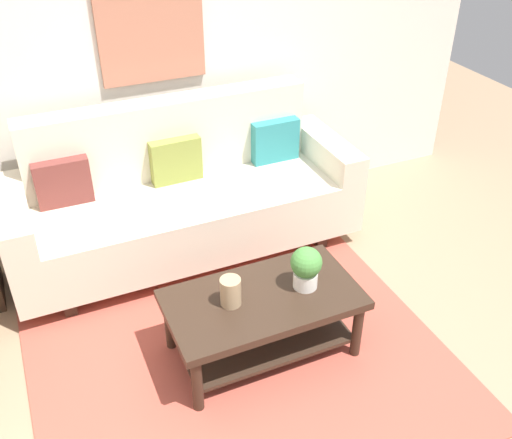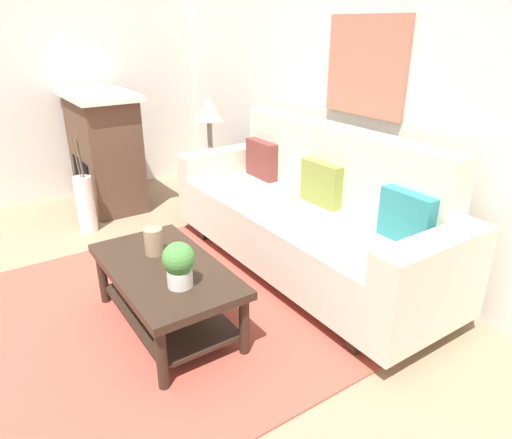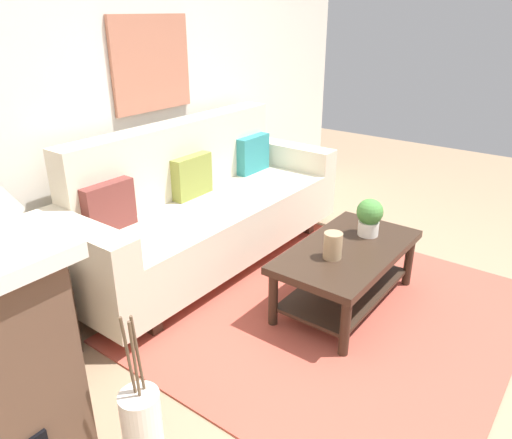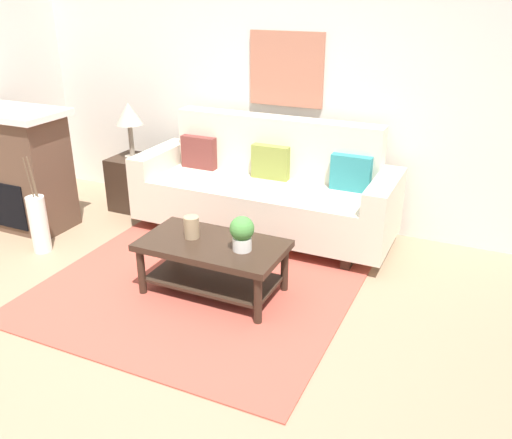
% 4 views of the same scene
% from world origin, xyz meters
% --- Properties ---
extents(ground_plane, '(9.43, 9.43, 0.00)m').
position_xyz_m(ground_plane, '(0.00, 0.00, 0.00)').
color(ground_plane, '#9E7F60').
extents(wall_back, '(5.43, 0.10, 2.70)m').
position_xyz_m(wall_back, '(0.00, 2.23, 1.35)').
color(wall_back, silver).
rests_on(wall_back, ground_plane).
extents(area_rug, '(2.36, 2.14, 0.01)m').
position_xyz_m(area_rug, '(0.00, 0.50, 0.01)').
color(area_rug, '#B24C3D').
rests_on(area_rug, ground_plane).
extents(couch, '(2.44, 0.84, 1.08)m').
position_xyz_m(couch, '(0.07, 1.70, 0.43)').
color(couch, beige).
rests_on(couch, ground_plane).
extents(throw_pillow_maroon, '(0.36, 0.13, 0.32)m').
position_xyz_m(throw_pillow_maroon, '(-0.71, 1.82, 0.68)').
color(throw_pillow_maroon, brown).
rests_on(throw_pillow_maroon, couch).
extents(throw_pillow_olive, '(0.36, 0.13, 0.32)m').
position_xyz_m(throw_pillow_olive, '(0.07, 1.82, 0.68)').
color(throw_pillow_olive, olive).
rests_on(throw_pillow_olive, couch).
extents(throw_pillow_teal, '(0.36, 0.12, 0.32)m').
position_xyz_m(throw_pillow_teal, '(0.84, 1.82, 0.68)').
color(throw_pillow_teal, teal).
rests_on(throw_pillow_teal, couch).
extents(coffee_table, '(1.10, 0.60, 0.43)m').
position_xyz_m(coffee_table, '(0.15, 0.51, 0.31)').
color(coffee_table, '#332319').
rests_on(coffee_table, ground_plane).
extents(tabletop_vase, '(0.12, 0.12, 0.17)m').
position_xyz_m(tabletop_vase, '(-0.04, 0.52, 0.51)').
color(tabletop_vase, tan).
rests_on(tabletop_vase, coffee_table).
extents(potted_plant_tabletop, '(0.18, 0.18, 0.26)m').
position_xyz_m(potted_plant_tabletop, '(0.41, 0.49, 0.57)').
color(potted_plant_tabletop, white).
rests_on(potted_plant_tabletop, coffee_table).
extents(framed_painting, '(0.73, 0.03, 0.68)m').
position_xyz_m(framed_painting, '(0.07, 2.16, 1.49)').
color(framed_painting, '#B77056').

